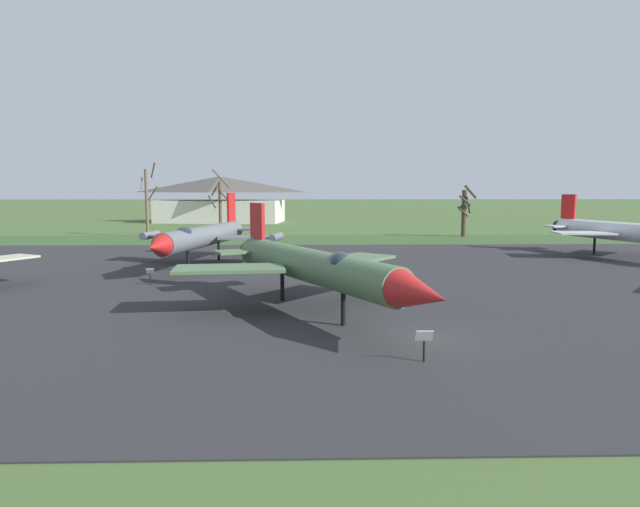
% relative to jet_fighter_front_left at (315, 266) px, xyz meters
% --- Properties ---
extents(ground_plane, '(600.00, 600.00, 0.00)m').
position_rel_jet_fighter_front_left_xyz_m(ground_plane, '(3.90, -4.61, -2.28)').
color(ground_plane, '#425B2D').
extents(asphalt_apron, '(83.64, 45.18, 0.05)m').
position_rel_jet_fighter_front_left_xyz_m(asphalt_apron, '(3.90, 8.95, -2.25)').
color(asphalt_apron, '#28282B').
rests_on(asphalt_apron, ground).
extents(grass_verge_strip, '(143.64, 12.00, 0.06)m').
position_rel_jet_fighter_front_left_xyz_m(grass_verge_strip, '(3.90, 37.54, -2.25)').
color(grass_verge_strip, '#345028').
rests_on(grass_verge_strip, ground).
extents(jet_fighter_front_left, '(11.30, 15.66, 5.02)m').
position_rel_jet_fighter_front_left_xyz_m(jet_fighter_front_left, '(0.00, 0.00, 0.00)').
color(jet_fighter_front_left, '#4C6B47').
rests_on(jet_fighter_front_left, ground).
extents(info_placard_front_left, '(0.59, 0.25, 1.13)m').
position_rel_jet_fighter_front_left_xyz_m(info_placard_front_left, '(3.54, -7.13, -1.56)').
color(info_placard_front_left, black).
rests_on(info_placard_front_left, ground).
extents(jet_fighter_rear_left, '(10.83, 16.02, 5.32)m').
position_rel_jet_fighter_front_left_xyz_m(jet_fighter_rear_left, '(26.17, 19.48, 0.03)').
color(jet_fighter_rear_left, silver).
rests_on(jet_fighter_rear_left, ground).
extents(jet_fighter_rear_right, '(11.27, 15.94, 5.48)m').
position_rel_jet_fighter_front_left_xyz_m(jet_fighter_rear_right, '(-8.17, 16.21, 0.02)').
color(jet_fighter_rear_right, '#565B60').
rests_on(jet_fighter_rear_right, ground).
extents(info_placard_rear_right, '(0.50, 0.36, 1.05)m').
position_rel_jet_fighter_front_left_xyz_m(info_placard_rear_right, '(-9.81, 7.99, -1.63)').
color(info_placard_rear_right, black).
rests_on(info_placard_rear_right, ground).
extents(bare_tree_far_left, '(2.00, 1.99, 9.07)m').
position_rel_jet_fighter_front_left_xyz_m(bare_tree_far_left, '(-19.83, 42.67, 2.20)').
color(bare_tree_far_left, brown).
rests_on(bare_tree_far_left, ground).
extents(bare_tree_left_of_center, '(2.91, 2.70, 8.18)m').
position_rel_jet_fighter_front_left_xyz_m(bare_tree_left_of_center, '(-10.94, 42.10, 1.67)').
color(bare_tree_left_of_center, brown).
rests_on(bare_tree_left_of_center, ground).
extents(bare_tree_center, '(2.43, 2.16, 6.30)m').
position_rel_jet_fighter_front_left_xyz_m(bare_tree_center, '(18.81, 41.07, 0.95)').
color(bare_tree_center, '#42382D').
rests_on(bare_tree_center, ground).
extents(visitor_building, '(23.47, 13.12, 8.06)m').
position_rel_jet_fighter_front_left_xyz_m(visitor_building, '(-15.59, 72.33, 1.75)').
color(visitor_building, beige).
rests_on(visitor_building, ground).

